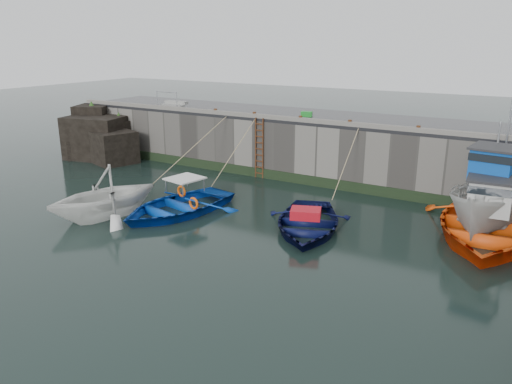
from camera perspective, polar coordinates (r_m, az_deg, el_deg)
The scene contains 22 objects.
ground at distance 18.00m, azimuth -10.25°, elevation -6.45°, with size 120.00×120.00×0.00m, color black.
quay_back at distance 27.74m, azimuth 6.67°, elevation 5.30°, with size 30.00×5.00×3.00m, color slate.
road_back at distance 27.46m, azimuth 6.79°, elevation 8.53°, with size 30.00×5.00×0.16m, color black.
kerb_back at distance 25.33m, azimuth 4.59°, elevation 8.29°, with size 30.00×0.30×0.20m, color slate.
algae_back at distance 25.79m, azimuth 4.25°, elevation 1.61°, with size 30.00×0.08×0.50m, color black.
rock_outcrop at distance 32.67m, azimuth -17.23°, elevation 6.00°, with size 5.85×4.24×3.41m.
ladder at distance 26.36m, azimuth 0.37°, elevation 5.00°, with size 0.51×0.08×3.20m.
boat_near_white at distance 21.84m, azimuth -16.80°, elevation -2.67°, with size 4.05×4.70×2.48m, color white.
boat_near_white_rope at distance 25.70m, azimuth -7.73°, elevation 0.87°, with size 0.04×6.67×3.10m, color tan, non-canonical shape.
boat_near_blue at distance 21.62m, azimuth -8.99°, elevation -2.33°, with size 3.90×5.45×1.13m, color #0B42B2.
boat_near_blue_rope at distance 25.15m, azimuth -2.30°, elevation 0.65°, with size 0.04×4.98×3.10m, color tan, non-canonical shape.
boat_near_navy at distance 19.62m, azimuth 5.82°, elevation -4.24°, with size 3.63×5.09×1.05m, color #090E39.
boat_near_navy_rope at distance 23.19m, azimuth 10.12°, elevation -1.04°, with size 0.04×4.11×3.10m, color tan, non-canonical shape.
boat_far_white at distance 21.32m, azimuth 25.26°, elevation -1.16°, with size 3.05×6.51×5.43m.
boat_far_orange at distance 20.53m, azimuth 24.78°, elevation -3.36°, with size 5.74×7.67×4.52m.
fish_crate at distance 26.96m, azimuth 5.81°, elevation 8.86°, with size 0.58×0.36×0.27m, color #188824.
railing at distance 31.00m, azimuth -9.33°, elevation 9.91°, with size 1.60×1.05×1.00m.
bollard_a at distance 27.95m, azimuth -4.65°, elevation 9.19°, with size 0.18×0.18×0.28m, color #3F1E0F.
bollard_b at distance 26.59m, azimuth -0.20°, elevation 8.85°, with size 0.18×0.18×0.28m, color #3F1E0F.
bollard_c at distance 25.33m, azimuth 5.11°, elevation 8.37°, with size 0.18×0.18×0.28m, color #3F1E0F.
bollard_d at distance 24.33m, azimuth 10.67°, elevation 7.78°, with size 0.18×0.18×0.28m, color #3F1E0F.
bollard_e at distance 23.44m, azimuth 18.06°, elevation 6.90°, with size 0.18×0.18×0.28m, color #3F1E0F.
Camera 1 is at (11.04, -12.32, 7.10)m, focal length 35.00 mm.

